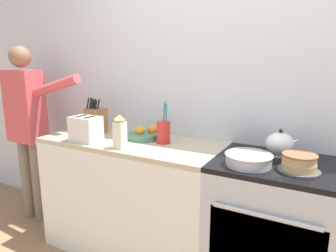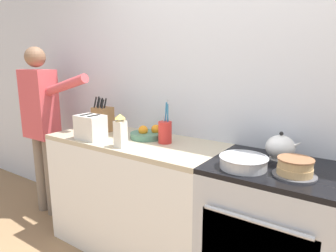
% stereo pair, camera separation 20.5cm
% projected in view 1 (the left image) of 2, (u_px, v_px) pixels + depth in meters
% --- Properties ---
extents(wall_back, '(8.00, 0.04, 2.60)m').
position_uv_depth(wall_back, '(238.00, 90.00, 2.12)').
color(wall_back, silver).
rests_on(wall_back, ground_plane).
extents(counter_cabinet, '(1.38, 0.60, 0.92)m').
position_uv_depth(counter_cabinet, '(133.00, 196.00, 2.36)').
color(counter_cabinet, white).
rests_on(counter_cabinet, ground_plane).
extents(stove_range, '(0.73, 0.64, 0.92)m').
position_uv_depth(stove_range, '(272.00, 232.00, 1.86)').
color(stove_range, '#B7BABF').
rests_on(stove_range, ground_plane).
extents(layer_cake, '(0.22, 0.22, 0.10)m').
position_uv_depth(layer_cake, '(299.00, 163.00, 1.61)').
color(layer_cake, '#4C4C51').
rests_on(layer_cake, stove_range).
extents(tea_kettle, '(0.21, 0.17, 0.17)m').
position_uv_depth(tea_kettle, '(280.00, 144.00, 1.88)').
color(tea_kettle, white).
rests_on(tea_kettle, stove_range).
extents(mixing_bowl, '(0.27, 0.27, 0.07)m').
position_uv_depth(mixing_bowl, '(248.00, 159.00, 1.71)').
color(mixing_bowl, '#B7BABF').
rests_on(mixing_bowl, stove_range).
extents(knife_block, '(0.14, 0.14, 0.30)m').
position_uv_depth(knife_block, '(96.00, 120.00, 2.47)').
color(knife_block, olive).
rests_on(knife_block, counter_cabinet).
extents(utensil_crock, '(0.10, 0.10, 0.32)m').
position_uv_depth(utensil_crock, '(164.00, 131.00, 2.17)').
color(utensil_crock, red).
rests_on(utensil_crock, counter_cabinet).
extents(fruit_bowl, '(0.26, 0.26, 0.10)m').
position_uv_depth(fruit_bowl, '(144.00, 135.00, 2.30)').
color(fruit_bowl, '#4C7F66').
rests_on(fruit_bowl, counter_cabinet).
extents(toaster, '(0.23, 0.16, 0.19)m').
position_uv_depth(toaster, '(86.00, 129.00, 2.22)').
color(toaster, silver).
rests_on(toaster, counter_cabinet).
extents(milk_carton, '(0.07, 0.07, 0.23)m').
position_uv_depth(milk_carton, '(120.00, 133.00, 2.02)').
color(milk_carton, white).
rests_on(milk_carton, counter_cabinet).
extents(person_baker, '(0.93, 0.20, 1.63)m').
position_uv_depth(person_baker, '(27.00, 120.00, 2.73)').
color(person_baker, '#7A6B5B').
rests_on(person_baker, ground_plane).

